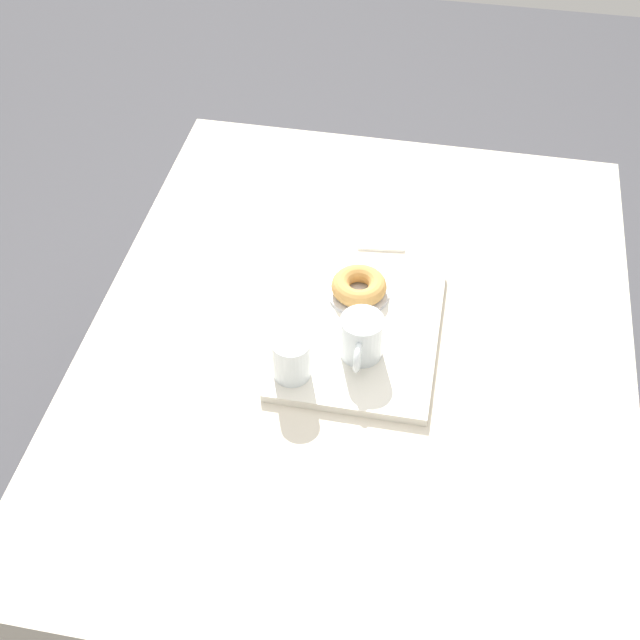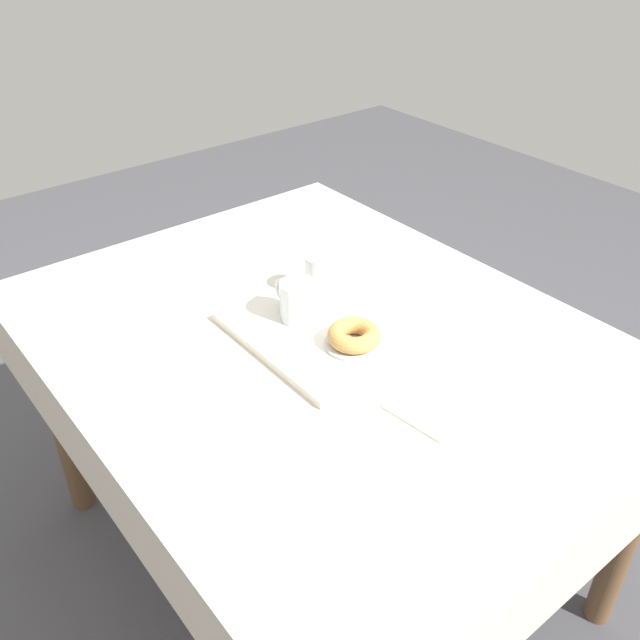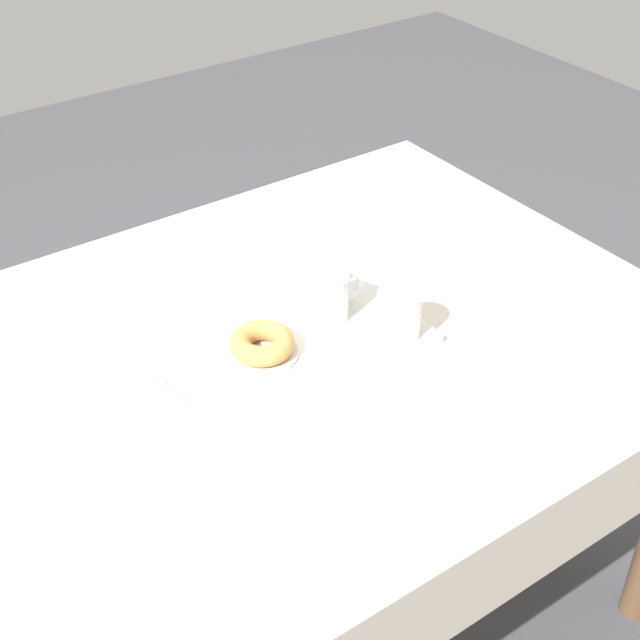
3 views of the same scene
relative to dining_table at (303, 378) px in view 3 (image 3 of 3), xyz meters
The scene contains 8 objects.
ground_plane 0.65m from the dining_table, ahead, with size 6.00×6.00×0.00m, color #47474C.
dining_table is the anchor object (origin of this frame).
serving_tray 0.10m from the dining_table, 46.91° to the left, with size 0.39×0.30×0.02m, color silver.
tea_mug_left 0.16m from the dining_table, 169.13° to the right, with size 0.12×0.08×0.09m.
water_glass_near 0.22m from the dining_table, 141.56° to the left, with size 0.07×0.07×0.09m.
donut_plate_left 0.15m from the dining_table, 10.07° to the left, with size 0.12×0.12×0.01m, color silver.
sugar_donut_left 0.16m from the dining_table, 10.07° to the left, with size 0.11×0.11×0.04m, color tan.
paper_napkin 0.34m from the dining_table, ahead, with size 0.14×0.10×0.01m, color white.
Camera 3 is at (0.73, 1.08, 1.73)m, focal length 51.80 mm.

